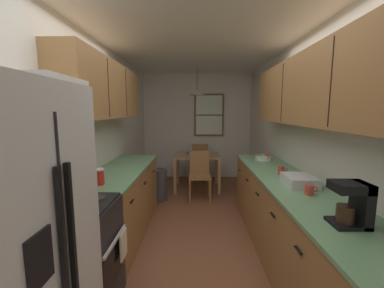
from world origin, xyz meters
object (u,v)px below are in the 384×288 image
at_px(microwave_over_range, 47,102).
at_px(dining_table, 197,160).
at_px(dining_chair_far, 200,160).
at_px(fruit_bowl, 263,158).
at_px(storage_canister, 99,177).
at_px(coffee_maker, 354,203).
at_px(table_serving_bowl, 192,153).
at_px(trash_bin, 159,185).
at_px(dining_chair_near, 200,173).
at_px(dish_rack, 299,181).
at_px(mug_by_coffeemaker, 281,170).
at_px(mug_spare, 309,190).
at_px(stove_range, 74,258).

relative_size(microwave_over_range, dining_table, 0.63).
bearing_deg(dining_chair_far, microwave_over_range, -107.21).
relative_size(microwave_over_range, fruit_bowl, 2.45).
relative_size(storage_canister, coffee_maker, 0.57).
relative_size(fruit_bowl, table_serving_bowl, 1.17).
bearing_deg(trash_bin, microwave_over_range, -99.13).
distance_m(dining_chair_near, fruit_bowl, 1.29).
bearing_deg(dining_chair_far, dish_rack, -73.28).
bearing_deg(dining_table, dish_rack, -68.57).
distance_m(dish_rack, table_serving_bowl, 2.88).
distance_m(dining_table, dish_rack, 2.82).
distance_m(trash_bin, table_serving_bowl, 1.03).
bearing_deg(mug_by_coffeemaker, table_serving_bowl, 116.47).
bearing_deg(microwave_over_range, dish_rack, 15.64).
relative_size(dining_table, mug_spare, 7.90).
height_order(trash_bin, storage_canister, storage_canister).
distance_m(dining_table, mug_spare, 3.06).
bearing_deg(trash_bin, stove_range, -96.61).
relative_size(dining_chair_far, storage_canister, 5.42).
xyz_separation_m(storage_canister, coffee_maker, (2.01, -0.85, 0.07)).
bearing_deg(trash_bin, mug_spare, -52.30).
relative_size(trash_bin, coffee_maker, 1.99).
height_order(dining_chair_near, coffee_maker, coffee_maker).
relative_size(mug_spare, dish_rack, 0.35).
xyz_separation_m(stove_range, dining_chair_near, (1.05, 2.62, 0.03)).
height_order(storage_canister, dish_rack, storage_canister).
xyz_separation_m(stove_range, trash_bin, (0.29, 2.54, -0.18)).
xyz_separation_m(coffee_maker, fruit_bowl, (0.01, 2.14, -0.12)).
bearing_deg(fruit_bowl, trash_bin, 159.21).
bearing_deg(microwave_over_range, mug_by_coffeemaker, 25.91).
height_order(coffee_maker, mug_by_coffeemaker, coffee_maker).
bearing_deg(dining_chair_far, trash_bin, -121.45).
xyz_separation_m(microwave_over_range, mug_by_coffeemaker, (2.10, 1.02, -0.76)).
height_order(mug_by_coffeemaker, table_serving_bowl, mug_by_coffeemaker).
height_order(stove_range, mug_spare, stove_range).
bearing_deg(mug_by_coffeemaker, mug_spare, -88.76).
distance_m(dining_chair_near, dish_rack, 2.29).
xyz_separation_m(dining_table, trash_bin, (-0.70, -0.67, -0.33)).
bearing_deg(storage_canister, table_serving_bowl, 71.47).
distance_m(mug_by_coffeemaker, mug_spare, 0.69).
height_order(storage_canister, coffee_maker, coffee_maker).
relative_size(dining_table, coffee_maker, 3.21).
bearing_deg(coffee_maker, storage_canister, 157.16).
distance_m(mug_by_coffeemaker, fruit_bowl, 0.87).
relative_size(dining_chair_far, fruit_bowl, 3.76).
relative_size(mug_by_coffeemaker, mug_spare, 0.93).
bearing_deg(coffee_maker, dining_chair_far, 103.13).
bearing_deg(dining_table, dining_chair_near, -85.24).
height_order(stove_range, table_serving_bowl, stove_range).
xyz_separation_m(dining_chair_near, fruit_bowl, (0.97, -0.73, 0.44)).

